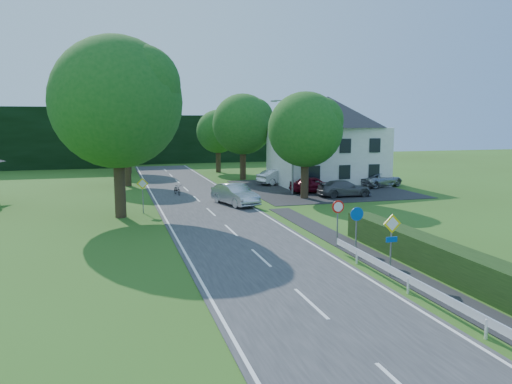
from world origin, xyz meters
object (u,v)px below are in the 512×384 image
object	(u,v)px
parked_car_silver_b	(379,179)
motorcycle	(177,190)
moving_car	(235,194)
streetlight	(291,142)
parked_car_red	(313,185)
parked_car_grey	(344,188)
parked_car_silver_a	(278,177)
parasol	(323,176)

from	to	relation	value
parked_car_silver_b	motorcycle	bearing A→B (deg)	72.14
moving_car	motorcycle	size ratio (longest dim) A/B	2.86
streetlight	parked_car_red	bearing A→B (deg)	15.27
moving_car	parked_car_grey	bearing A→B (deg)	-6.76
parked_car_silver_a	parked_car_red	bearing A→B (deg)	168.21
parked_car_red	streetlight	bearing A→B (deg)	108.98
parked_car_grey	streetlight	bearing A→B (deg)	64.50
streetlight	motorcycle	distance (m)	10.44
motorcycle	parasol	bearing A→B (deg)	-0.38
moving_car	motorcycle	bearing A→B (deg)	103.01
motorcycle	parasol	xyz separation A→B (m)	(14.41, 2.31, 0.48)
motorcycle	parasol	size ratio (longest dim) A/B	0.82
parasol	streetlight	bearing A→B (deg)	-135.82
parked_car_silver_a	parked_car_grey	bearing A→B (deg)	175.44
parasol	parked_car_grey	bearing A→B (deg)	-99.44
streetlight	parked_car_red	distance (m)	4.42
streetlight	parked_car_silver_b	xyz separation A→B (m)	(9.94, 2.66, -3.75)
motorcycle	parked_car_red	world-z (taller)	parked_car_red
streetlight	motorcycle	size ratio (longest dim) A/B	4.78
moving_car	parked_car_silver_b	world-z (taller)	moving_car
parked_car_silver_b	parked_car_silver_a	bearing A→B (deg)	45.78
parasol	motorcycle	bearing A→B (deg)	-170.88
motorcycle	parked_car_red	size ratio (longest dim) A/B	0.40
parked_car_grey	motorcycle	bearing A→B (deg)	71.91
motorcycle	parked_car_silver_a	distance (m)	11.33
streetlight	moving_car	world-z (taller)	streetlight
moving_car	parked_car_red	size ratio (longest dim) A/B	1.16
motorcycle	parked_car_grey	distance (m)	14.06
parked_car_grey	parasol	world-z (taller)	parasol
parked_car_grey	parked_car_silver_b	xyz separation A→B (m)	(5.96, 4.68, 0.01)
moving_car	parked_car_grey	xyz separation A→B (m)	(9.73, 1.59, -0.13)
parked_car_silver_b	parked_car_red	bearing A→B (deg)	87.11
motorcycle	parasol	world-z (taller)	parasol
parked_car_silver_b	parked_car_grey	bearing A→B (deg)	110.39
parked_car_silver_a	parked_car_silver_b	xyz separation A→B (m)	(8.73, -4.34, -0.05)
parked_car_silver_a	parked_car_grey	world-z (taller)	parked_car_silver_a
motorcycle	parked_car_silver_b	bearing A→B (deg)	-9.59
streetlight	parked_car_silver_a	distance (m)	8.01
parked_car_red	parked_car_silver_b	xyz separation A→B (m)	(7.63, 2.03, -0.03)
streetlight	parked_car_grey	size ratio (longest dim) A/B	1.75
moving_car	parked_car_silver_a	world-z (taller)	moving_car
streetlight	parked_car_silver_b	world-z (taller)	streetlight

